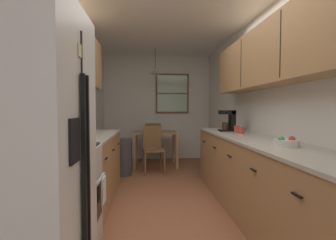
{
  "coord_description": "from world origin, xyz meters",
  "views": [
    {
      "loc": [
        -0.24,
        -2.6,
        1.24
      ],
      "look_at": [
        0.09,
        1.42,
        1.06
      ],
      "focal_mm": 26.81,
      "sensor_mm": 36.0,
      "label": 1
    }
  ],
  "objects_px": {
    "mug_by_coffeemaker": "(241,130)",
    "table_serving_bowl": "(157,130)",
    "stove_range": "(57,201)",
    "trash_bin": "(123,157)",
    "dining_table": "(155,137)",
    "fruit_bowl": "(286,142)",
    "storage_canister": "(77,133)",
    "coffee_maker": "(229,120)",
    "microwave_over_range": "(40,50)",
    "dining_chair_far": "(153,140)",
    "dining_chair_near": "(153,147)",
    "refrigerator": "(17,171)",
    "mug_spare": "(237,129)"
  },
  "relations": [
    {
      "from": "fruit_bowl",
      "to": "table_serving_bowl",
      "type": "relative_size",
      "value": 1.33
    },
    {
      "from": "microwave_over_range",
      "to": "storage_canister",
      "type": "relative_size",
      "value": 3.54
    },
    {
      "from": "stove_range",
      "to": "mug_spare",
      "type": "distance_m",
      "value": 2.46
    },
    {
      "from": "dining_table",
      "to": "storage_canister",
      "type": "xyz_separation_m",
      "value": [
        -0.93,
        -2.68,
        0.36
      ]
    },
    {
      "from": "mug_by_coffeemaker",
      "to": "fruit_bowl",
      "type": "relative_size",
      "value": 0.51
    },
    {
      "from": "dining_chair_near",
      "to": "coffee_maker",
      "type": "distance_m",
      "value": 1.71
    },
    {
      "from": "refrigerator",
      "to": "trash_bin",
      "type": "relative_size",
      "value": 2.63
    },
    {
      "from": "microwave_over_range",
      "to": "dining_chair_far",
      "type": "xyz_separation_m",
      "value": [
        0.99,
        3.89,
        -1.21
      ]
    },
    {
      "from": "storage_canister",
      "to": "dining_chair_far",
      "type": "bearing_deg",
      "value": 74.93
    },
    {
      "from": "dining_chair_far",
      "to": "mug_by_coffeemaker",
      "type": "xyz_separation_m",
      "value": [
        1.15,
        -2.72,
        0.45
      ]
    },
    {
      "from": "microwave_over_range",
      "to": "mug_by_coffeemaker",
      "type": "distance_m",
      "value": 2.55
    },
    {
      "from": "refrigerator",
      "to": "microwave_over_range",
      "type": "distance_m",
      "value": 1.09
    },
    {
      "from": "stove_range",
      "to": "storage_canister",
      "type": "relative_size",
      "value": 6.59
    },
    {
      "from": "dining_chair_near",
      "to": "fruit_bowl",
      "type": "height_order",
      "value": "fruit_bowl"
    },
    {
      "from": "dining_table",
      "to": "storage_canister",
      "type": "relative_size",
      "value": 5.55
    },
    {
      "from": "fruit_bowl",
      "to": "table_serving_bowl",
      "type": "distance_m",
      "value": 3.39
    },
    {
      "from": "microwave_over_range",
      "to": "fruit_bowl",
      "type": "bearing_deg",
      "value": 0.67
    },
    {
      "from": "refrigerator",
      "to": "trash_bin",
      "type": "height_order",
      "value": "refrigerator"
    },
    {
      "from": "refrigerator",
      "to": "storage_canister",
      "type": "xyz_separation_m",
      "value": [
        -0.05,
        1.34,
        0.08
      ]
    },
    {
      "from": "dining_table",
      "to": "fruit_bowl",
      "type": "xyz_separation_m",
      "value": [
        1.08,
        -3.28,
        0.31
      ]
    },
    {
      "from": "fruit_bowl",
      "to": "storage_canister",
      "type": "bearing_deg",
      "value": 163.3
    },
    {
      "from": "stove_range",
      "to": "microwave_over_range",
      "type": "relative_size",
      "value": 1.86
    },
    {
      "from": "microwave_over_range",
      "to": "fruit_bowl",
      "type": "height_order",
      "value": "microwave_over_range"
    },
    {
      "from": "stove_range",
      "to": "dining_chair_far",
      "type": "relative_size",
      "value": 1.22
    },
    {
      "from": "stove_range",
      "to": "table_serving_bowl",
      "type": "xyz_separation_m",
      "value": [
        0.95,
        3.24,
        0.3
      ]
    },
    {
      "from": "dining_chair_near",
      "to": "coffee_maker",
      "type": "bearing_deg",
      "value": -45.66
    },
    {
      "from": "mug_by_coffeemaker",
      "to": "table_serving_bowl",
      "type": "distance_m",
      "value": 2.34
    },
    {
      "from": "microwave_over_range",
      "to": "storage_canister",
      "type": "bearing_deg",
      "value": 80.24
    },
    {
      "from": "microwave_over_range",
      "to": "table_serving_bowl",
      "type": "bearing_deg",
      "value": 71.83
    },
    {
      "from": "microwave_over_range",
      "to": "dining_chair_far",
      "type": "height_order",
      "value": "microwave_over_range"
    },
    {
      "from": "trash_bin",
      "to": "coffee_maker",
      "type": "height_order",
      "value": "coffee_maker"
    },
    {
      "from": "trash_bin",
      "to": "dining_chair_far",
      "type": "bearing_deg",
      "value": 66.35
    },
    {
      "from": "dining_chair_far",
      "to": "fruit_bowl",
      "type": "xyz_separation_m",
      "value": [
        1.13,
        -3.86,
        0.44
      ]
    },
    {
      "from": "refrigerator",
      "to": "storage_canister",
      "type": "bearing_deg",
      "value": 92.18
    },
    {
      "from": "microwave_over_range",
      "to": "fruit_bowl",
      "type": "xyz_separation_m",
      "value": [
        2.12,
        0.02,
        -0.78
      ]
    },
    {
      "from": "microwave_over_range",
      "to": "storage_canister",
      "type": "height_order",
      "value": "microwave_over_range"
    },
    {
      "from": "mug_by_coffeemaker",
      "to": "table_serving_bowl",
      "type": "xyz_separation_m",
      "value": [
        -1.07,
        2.07,
        -0.17
      ]
    },
    {
      "from": "dining_chair_near",
      "to": "microwave_over_range",
      "type": "bearing_deg",
      "value": -109.55
    },
    {
      "from": "dining_table",
      "to": "mug_by_coffeemaker",
      "type": "bearing_deg",
      "value": -62.76
    },
    {
      "from": "stove_range",
      "to": "dining_chair_far",
      "type": "xyz_separation_m",
      "value": [
        0.87,
        3.89,
        0.03
      ]
    },
    {
      "from": "trash_bin",
      "to": "mug_by_coffeemaker",
      "type": "relative_size",
      "value": 6.16
    },
    {
      "from": "stove_range",
      "to": "microwave_over_range",
      "type": "bearing_deg",
      "value": 179.97
    },
    {
      "from": "storage_canister",
      "to": "microwave_over_range",
      "type": "bearing_deg",
      "value": -99.76
    },
    {
      "from": "dining_table",
      "to": "dining_chair_far",
      "type": "distance_m",
      "value": 0.59
    },
    {
      "from": "coffee_maker",
      "to": "fruit_bowl",
      "type": "height_order",
      "value": "coffee_maker"
    },
    {
      "from": "storage_canister",
      "to": "coffee_maker",
      "type": "bearing_deg",
      "value": 25.55
    },
    {
      "from": "stove_range",
      "to": "fruit_bowl",
      "type": "height_order",
      "value": "stove_range"
    },
    {
      "from": "storage_canister",
      "to": "table_serving_bowl",
      "type": "xyz_separation_m",
      "value": [
        0.96,
        2.61,
        -0.21
      ]
    },
    {
      "from": "stove_range",
      "to": "trash_bin",
      "type": "xyz_separation_m",
      "value": [
        0.29,
        2.57,
        -0.13
      ]
    },
    {
      "from": "refrigerator",
      "to": "fruit_bowl",
      "type": "distance_m",
      "value": 2.09
    }
  ]
}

